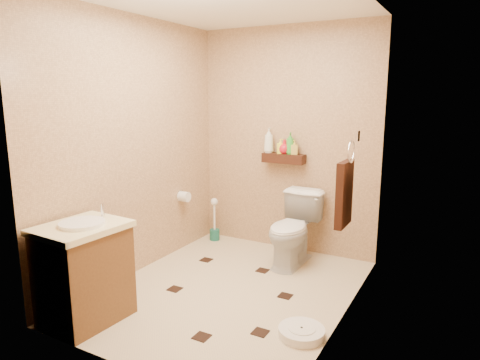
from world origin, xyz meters
The scene contains 19 objects.
ground centered at (0.00, 0.00, 0.00)m, with size 2.50×2.50×0.00m, color #C8AE92.
wall_back centered at (0.00, 1.25, 1.20)m, with size 2.00×0.04×2.40m, color tan.
wall_front centered at (0.00, -1.25, 1.20)m, with size 2.00×0.04×2.40m, color tan.
wall_left centered at (-1.00, 0.00, 1.20)m, with size 0.04×2.50×2.40m, color tan.
wall_right centered at (1.00, 0.00, 1.20)m, with size 0.04×2.50×2.40m, color tan.
ceiling centered at (0.00, 0.00, 2.40)m, with size 2.00×2.50×0.02m, color white.
wall_shelf centered at (0.00, 1.17, 1.02)m, with size 0.46×0.14×0.10m, color #371A0F.
floor_accents centered at (0.05, -0.05, 0.00)m, with size 1.21×1.37×0.01m.
toilet centered at (0.26, 0.83, 0.36)m, with size 0.41×0.71×0.73m, color white.
vanity centered at (-0.70, -0.95, 0.39)m, with size 0.55×0.65×0.87m.
bathroom_scale centered at (0.82, -0.38, 0.03)m, with size 0.34×0.34×0.07m.
toilet_brush centered at (-0.82, 1.07, 0.18)m, with size 0.12×0.12×0.51m.
towel_ring centered at (0.91, 0.25, 0.95)m, with size 0.12×0.30×0.76m.
toilet_paper centered at (-0.94, 0.65, 0.60)m, with size 0.12×0.11×0.12m.
bottle_a centered at (-0.18, 1.17, 1.20)m, with size 0.10×0.10×0.27m, color silver.
bottle_b centered at (-0.04, 1.17, 1.15)m, with size 0.07×0.07×0.16m, color #FCFF35.
bottle_c centered at (0.01, 1.17, 1.15)m, with size 0.12×0.12×0.15m, color red.
bottle_d centered at (0.07, 1.17, 1.19)m, with size 0.09×0.09×0.23m, color green.
bottle_e centered at (0.12, 1.17, 1.15)m, with size 0.07×0.07×0.15m, color gold.
Camera 1 is at (1.77, -3.02, 1.68)m, focal length 32.00 mm.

